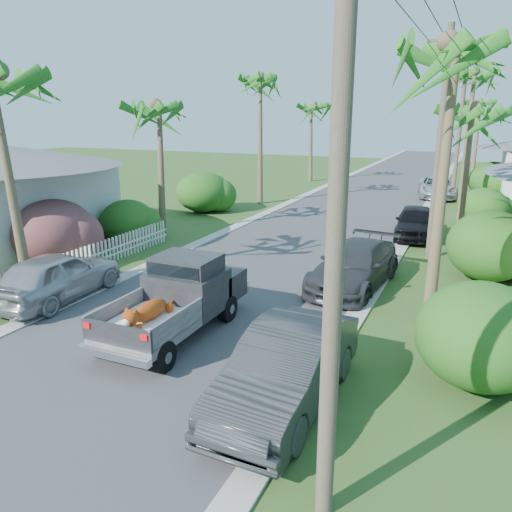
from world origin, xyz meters
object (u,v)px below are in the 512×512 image
at_px(palm_l_c, 260,78).
at_px(parked_car_rd, 437,187).
at_px(palm_r_b, 473,109).
at_px(utility_pole_c, 459,132).
at_px(palm_r_c, 475,73).
at_px(palm_l_d, 312,105).
at_px(parked_car_rf, 415,222).
at_px(utility_pole_d, 468,126).
at_px(parked_car_ln, 57,276).
at_px(palm_r_a, 457,44).
at_px(pickup_truck, 182,295).
at_px(parked_car_rm, 354,266).
at_px(utility_pole_b, 440,145).
at_px(parked_car_rn, 287,369).
at_px(palm_l_b, 158,105).
at_px(utility_pole_a, 337,212).
at_px(palm_r_d, 481,101).

bearing_deg(palm_l_c, parked_car_rd, 35.18).
distance_m(palm_r_b, utility_pole_c, 13.11).
relative_size(palm_l_c, palm_r_c, 0.98).
relative_size(palm_l_d, palm_r_b, 1.07).
height_order(parked_car_rf, utility_pole_d, utility_pole_d).
distance_m(parked_car_ln, palm_r_a, 13.23).
relative_size(pickup_truck, parked_car_rd, 0.97).
bearing_deg(parked_car_rd, parked_car_rm, -100.24).
bearing_deg(utility_pole_b, pickup_truck, -118.16).
distance_m(parked_car_rn, palm_l_b, 16.73).
bearing_deg(palm_r_b, utility_pole_a, -93.37).
bearing_deg(utility_pole_c, parked_car_rn, -93.20).
distance_m(parked_car_rm, utility_pole_c, 20.27).
height_order(parked_car_rm, palm_r_c, palm_r_c).
height_order(palm_r_c, palm_r_d, palm_r_c).
xyz_separation_m(parked_car_rm, palm_l_b, (-10.40, 3.80, 5.40)).
relative_size(parked_car_rm, palm_l_d, 0.67).
bearing_deg(palm_l_b, utility_pole_c, 52.22).
relative_size(parked_car_rd, parked_car_ln, 1.13).
xyz_separation_m(pickup_truck, palm_l_c, (-6.12, 19.24, 6.90)).
xyz_separation_m(palm_r_b, utility_pole_a, (-1.00, -17.00, -1.35)).
distance_m(palm_l_c, palm_r_b, 14.55).
xyz_separation_m(palm_l_c, utility_pole_c, (11.60, 6.00, -3.31)).
bearing_deg(parked_car_rn, parked_car_ln, 164.69).
relative_size(palm_r_a, utility_pole_a, 0.97).
height_order(palm_r_a, utility_pole_b, utility_pole_b).
bearing_deg(palm_r_b, palm_r_a, -91.91).
bearing_deg(parked_car_rn, utility_pole_b, 84.31).
bearing_deg(utility_pole_b, palm_l_d, 119.95).
bearing_deg(utility_pole_c, palm_l_b, -127.78).
bearing_deg(palm_l_c, palm_l_d, 92.39).
bearing_deg(parked_car_rn, parked_car_rf, 89.41).
relative_size(parked_car_rf, utility_pole_a, 0.49).
bearing_deg(pickup_truck, utility_pole_a, -40.95).
height_order(parked_car_rn, utility_pole_c, utility_pole_c).
xyz_separation_m(utility_pole_a, utility_pole_b, (0.00, 15.00, 0.00)).
distance_m(palm_l_b, palm_r_c, 19.21).
bearing_deg(palm_l_d, palm_r_c, -32.21).
distance_m(utility_pole_a, utility_pole_c, 30.00).
xyz_separation_m(parked_car_rn, parked_car_ln, (-8.83, 2.64, -0.01)).
bearing_deg(parked_car_rm, palm_r_d, 90.35).
distance_m(utility_pole_b, utility_pole_d, 30.00).
xyz_separation_m(parked_car_rn, parked_car_rd, (0.42, 28.94, -0.08)).
relative_size(palm_r_b, palm_r_c, 0.77).
xyz_separation_m(parked_car_ln, palm_r_b, (11.37, 11.92, 5.16)).
height_order(pickup_truck, palm_l_b, palm_l_b).
height_order(parked_car_ln, palm_l_c, palm_l_c).
distance_m(parked_car_rd, palm_r_d, 12.36).
xyz_separation_m(parked_car_rm, utility_pole_c, (2.00, 19.80, 3.85)).
height_order(palm_r_a, utility_pole_c, utility_pole_c).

